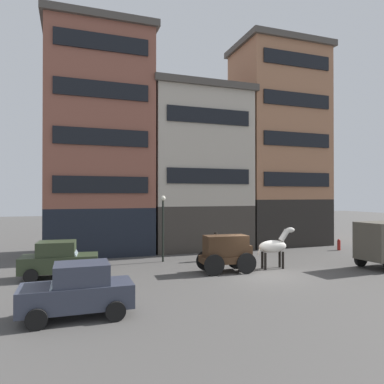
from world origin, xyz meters
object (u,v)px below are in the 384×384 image
at_px(sedan_light, 59,260).
at_px(fire_hydrant_curbside, 339,244).
at_px(sedan_dark, 78,290).
at_px(pedestrian_officer, 216,245).
at_px(cargo_wagon, 227,251).
at_px(streetlamp_curbside, 163,219).
at_px(draft_horse, 274,246).

relative_size(sedan_light, fire_hydrant_curbside, 4.60).
xyz_separation_m(sedan_dark, pedestrian_officer, (8.55, 8.20, 0.07)).
xyz_separation_m(cargo_wagon, fire_hydrant_curbside, (11.21, 4.22, -0.72)).
bearing_deg(sedan_light, sedan_dark, -83.11).
xyz_separation_m(sedan_dark, streetlamp_curbside, (5.25, 8.86, 1.76)).
height_order(pedestrian_officer, fire_hydrant_curbside, pedestrian_officer).
relative_size(sedan_light, pedestrian_officer, 2.13).
bearing_deg(sedan_light, cargo_wagon, -10.27).
xyz_separation_m(draft_horse, pedestrian_officer, (-2.15, 3.38, -0.29)).
bearing_deg(fire_hydrant_curbside, cargo_wagon, -159.36).
distance_m(sedan_light, pedestrian_officer, 9.49).
bearing_deg(fire_hydrant_curbside, sedan_dark, -154.51).
relative_size(draft_horse, streetlamp_curbside, 0.57).
height_order(cargo_wagon, streetlamp_curbside, streetlamp_curbside).
xyz_separation_m(draft_horse, sedan_dark, (-10.70, -4.82, -0.36)).
bearing_deg(cargo_wagon, streetlamp_curbside, 121.77).
xyz_separation_m(sedan_light, pedestrian_officer, (9.31, 1.84, 0.07)).
bearing_deg(sedan_dark, sedan_light, 96.89).
bearing_deg(sedan_dark, cargo_wagon, 31.87).
relative_size(cargo_wagon, draft_horse, 1.27).
distance_m(pedestrian_officer, fire_hydrant_curbside, 10.46).
distance_m(pedestrian_officer, streetlamp_curbside, 3.76).
bearing_deg(sedan_light, streetlamp_curbside, 22.51).
distance_m(cargo_wagon, sedan_light, 8.66).
bearing_deg(sedan_light, draft_horse, -7.68).
bearing_deg(streetlamp_curbside, fire_hydrant_curbside, 0.77).
xyz_separation_m(pedestrian_officer, fire_hydrant_curbside, (10.41, 0.84, -0.55)).
bearing_deg(cargo_wagon, fire_hydrant_curbside, 20.64).
height_order(draft_horse, pedestrian_officer, draft_horse).
xyz_separation_m(draft_horse, fire_hydrant_curbside, (8.26, 4.22, -0.84)).
distance_m(draft_horse, streetlamp_curbside, 6.93).
relative_size(cargo_wagon, sedan_dark, 0.80).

